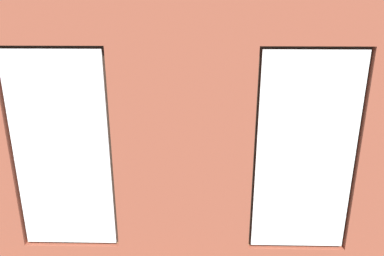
% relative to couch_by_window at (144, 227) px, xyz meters
% --- Properties ---
extents(ground_plane, '(6.98, 6.35, 0.10)m').
position_rel_couch_by_window_xyz_m(ground_plane, '(-0.53, -2.15, -0.38)').
color(ground_plane, brown).
extents(brick_wall_with_windows, '(6.38, 0.30, 3.34)m').
position_rel_couch_by_window_xyz_m(brick_wall_with_windows, '(-0.53, 0.65, 1.33)').
color(brick_wall_with_windows, brown).
rests_on(brick_wall_with_windows, ground_plane).
extents(white_wall_right, '(0.10, 5.35, 3.34)m').
position_rel_couch_by_window_xyz_m(white_wall_right, '(2.61, -1.95, 1.34)').
color(white_wall_right, white).
rests_on(white_wall_right, ground_plane).
extents(couch_by_window, '(1.82, 0.87, 0.80)m').
position_rel_couch_by_window_xyz_m(couch_by_window, '(0.00, 0.00, 0.00)').
color(couch_by_window, black).
rests_on(couch_by_window, ground_plane).
extents(couch_left, '(0.91, 1.89, 0.80)m').
position_rel_couch_by_window_xyz_m(couch_left, '(-3.02, -2.30, -0.00)').
color(couch_left, black).
rests_on(couch_left, ground_plane).
extents(coffee_table, '(1.47, 0.87, 0.41)m').
position_rel_couch_by_window_xyz_m(coffee_table, '(-0.65, -2.60, 0.03)').
color(coffee_table, tan).
rests_on(coffee_table, ground_plane).
extents(cup_ceramic, '(0.08, 0.08, 0.10)m').
position_rel_couch_by_window_xyz_m(cup_ceramic, '(-0.65, -2.60, 0.13)').
color(cup_ceramic, '#4C4C51').
rests_on(cup_ceramic, coffee_table).
extents(candle_jar, '(0.08, 0.08, 0.11)m').
position_rel_couch_by_window_xyz_m(candle_jar, '(-0.21, -2.47, 0.13)').
color(candle_jar, '#B7333D').
rests_on(candle_jar, coffee_table).
extents(table_plant_small, '(0.19, 0.19, 0.28)m').
position_rel_couch_by_window_xyz_m(table_plant_small, '(-0.47, -2.71, 0.23)').
color(table_plant_small, beige).
rests_on(table_plant_small, coffee_table).
extents(remote_silver, '(0.15, 0.16, 0.02)m').
position_rel_couch_by_window_xyz_m(remote_silver, '(-1.06, -2.75, 0.09)').
color(remote_silver, '#B2B2B7').
rests_on(remote_silver, coffee_table).
extents(remote_black, '(0.05, 0.17, 0.02)m').
position_rel_couch_by_window_xyz_m(remote_black, '(-0.77, -2.47, 0.09)').
color(remote_black, black).
rests_on(remote_black, coffee_table).
extents(media_console, '(0.96, 0.42, 0.56)m').
position_rel_couch_by_window_xyz_m(media_console, '(2.31, -1.62, -0.05)').
color(media_console, black).
rests_on(media_console, ground_plane).
extents(tv_flatscreen, '(1.09, 0.20, 0.73)m').
position_rel_couch_by_window_xyz_m(tv_flatscreen, '(2.31, -1.63, 0.59)').
color(tv_flatscreen, black).
rests_on(tv_flatscreen, media_console).
extents(papasan_chair, '(1.05, 1.05, 0.67)m').
position_rel_couch_by_window_xyz_m(papasan_chair, '(-0.33, -4.27, 0.10)').
color(papasan_chair, olive).
rests_on(papasan_chair, ground_plane).
extents(potted_plant_corner_near_left, '(0.67, 0.67, 0.95)m').
position_rel_couch_by_window_xyz_m(potted_plant_corner_near_left, '(-3.17, -4.32, 0.26)').
color(potted_plant_corner_near_left, '#47423D').
rests_on(potted_plant_corner_near_left, ground_plane).
extents(potted_plant_beside_window_right, '(0.81, 0.88, 1.35)m').
position_rel_couch_by_window_xyz_m(potted_plant_beside_window_right, '(1.30, 0.09, 0.53)').
color(potted_plant_beside_window_right, '#9E5638').
rests_on(potted_plant_beside_window_right, ground_plane).
extents(potted_plant_by_left_couch, '(0.26, 0.26, 0.46)m').
position_rel_couch_by_window_xyz_m(potted_plant_by_left_couch, '(-2.62, -3.68, -0.02)').
color(potted_plant_by_left_couch, beige).
rests_on(potted_plant_by_left_couch, ground_plane).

